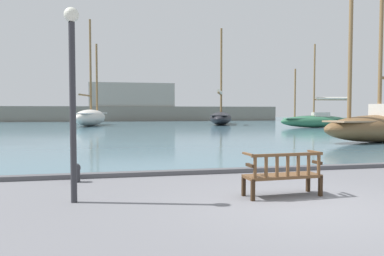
% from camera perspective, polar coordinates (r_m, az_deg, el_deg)
% --- Properties ---
extents(ground_plane, '(160.00, 160.00, 0.00)m').
position_cam_1_polar(ground_plane, '(7.48, 17.18, -11.21)').
color(ground_plane, slate).
extents(harbor_water, '(100.00, 80.00, 0.08)m').
position_cam_1_polar(harbor_water, '(50.48, -8.09, 0.67)').
color(harbor_water, slate).
rests_on(harbor_water, ground).
extents(quay_edge_kerb, '(40.00, 0.30, 0.12)m').
position_cam_1_polar(quay_edge_kerb, '(10.92, 7.18, -6.41)').
color(quay_edge_kerb, '#4C4C50').
rests_on(quay_edge_kerb, ground).
extents(park_bench, '(1.63, 0.62, 0.92)m').
position_cam_1_polar(park_bench, '(8.01, 13.70, -6.81)').
color(park_bench, '#322113').
rests_on(park_bench, ground).
extents(sailboat_outer_port, '(7.29, 2.49, 8.30)m').
position_cam_1_polar(sailboat_outer_port, '(39.42, 18.34, 1.17)').
color(sailboat_outer_port, '#2D6647').
rests_on(sailboat_outer_port, harbor_water).
extents(sailboat_centre_channel, '(4.40, 9.59, 11.88)m').
position_cam_1_polar(sailboat_centre_channel, '(43.49, -15.20, 1.73)').
color(sailboat_centre_channel, silver).
rests_on(sailboat_centre_channel, harbor_water).
extents(sailboat_outer_starboard, '(5.74, 11.42, 11.68)m').
position_cam_1_polar(sailboat_outer_starboard, '(45.75, 4.43, 1.72)').
color(sailboat_outer_starboard, black).
rests_on(sailboat_outer_starboard, harbor_water).
extents(sailboat_distant_harbor, '(8.12, 3.51, 11.23)m').
position_cam_1_polar(sailboat_distant_harbor, '(22.81, 26.95, 0.51)').
color(sailboat_distant_harbor, brown).
rests_on(sailboat_distant_harbor, harbor_water).
extents(mooring_bollard, '(0.24, 0.24, 0.47)m').
position_cam_1_polar(mooring_bollard, '(9.80, -17.29, -6.37)').
color(mooring_bollard, '#2D2D33').
rests_on(mooring_bollard, ground).
extents(lamp_post, '(0.28, 0.28, 3.73)m').
position_cam_1_polar(lamp_post, '(7.55, -17.76, 6.50)').
color(lamp_post, '#2D2D33').
rests_on(lamp_post, ground).
extents(far_breakwater, '(48.00, 2.40, 6.21)m').
position_cam_1_polar(far_breakwater, '(61.09, -8.88, 2.89)').
color(far_breakwater, slate).
rests_on(far_breakwater, ground).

